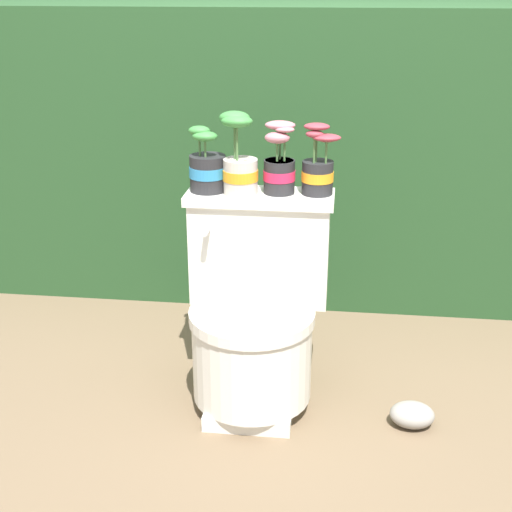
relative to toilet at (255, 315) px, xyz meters
name	(u,v)px	position (x,y,z in m)	size (l,w,h in m)	color
ground_plane	(270,409)	(0.06, -0.09, -0.29)	(12.00, 12.00, 0.00)	brown
hedge_backdrop	(299,142)	(0.06, 1.19, 0.32)	(3.23, 1.04, 1.22)	#234723
toilet	(255,315)	(0.00, 0.00, 0.00)	(0.48, 0.51, 0.67)	silver
potted_plant_left	(207,168)	(-0.17, 0.14, 0.45)	(0.12, 0.12, 0.22)	#262628
potted_plant_midleft	(239,163)	(-0.06, 0.12, 0.48)	(0.12, 0.11, 0.27)	beige
potted_plant_middle	(280,166)	(0.06, 0.15, 0.47)	(0.11, 0.10, 0.23)	#262628
potted_plant_midright	(318,169)	(0.19, 0.15, 0.46)	(0.12, 0.11, 0.23)	#262628
garden_stone	(412,415)	(0.52, -0.13, -0.26)	(0.14, 0.11, 0.08)	gray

